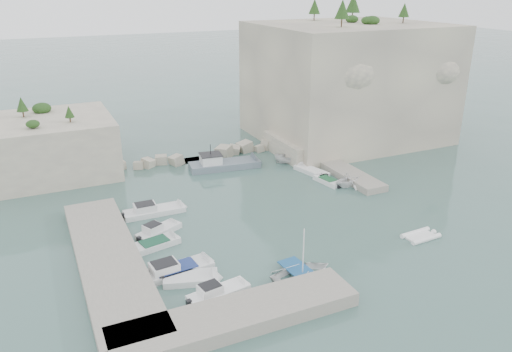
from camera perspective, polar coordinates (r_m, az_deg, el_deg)
name	(u,v)px	position (r m, az deg, el deg)	size (l,w,h in m)	color
ground	(281,224)	(50.29, 2.88, -5.45)	(400.00, 400.00, 0.00)	#446660
cliff_east	(347,82)	(77.89, 10.35, 10.54)	(26.00, 22.00, 17.00)	beige
cliff_terrace	(304,145)	(70.30, 5.54, 3.52)	(8.00, 10.00, 2.50)	beige
outcrop_west	(46,146)	(67.43, -22.83, 3.14)	(16.00, 14.00, 7.00)	beige
quay_west	(109,261)	(44.71, -16.46, -9.26)	(5.00, 24.00, 1.10)	#9E9689
quay_south	(237,316)	(36.71, -2.15, -15.68)	(18.00, 4.00, 1.10)	#9E9689
ledge_east	(339,168)	(64.46, 9.45, 0.85)	(3.00, 16.00, 0.80)	#9E9689
breakwater	(200,154)	(68.44, -6.39, 2.51)	(28.00, 3.00, 1.40)	beige
motorboat_a	(155,214)	(53.38, -11.52, -4.22)	(6.90, 2.05, 1.40)	silver
motorboat_b	(159,234)	(49.22, -11.02, -6.48)	(5.02, 1.64, 1.40)	silver
motorboat_c	(155,247)	(47.02, -11.50, -7.92)	(5.00, 1.82, 0.70)	silver
motorboat_d	(176,273)	(42.81, -9.16, -10.91)	(6.94, 2.07, 1.40)	silver
motorboat_e	(191,281)	(41.62, -7.45, -11.83)	(4.82, 1.97, 0.70)	silver
motorboat_f	(219,296)	(39.69, -4.26, -13.53)	(5.42, 1.61, 1.40)	white
rowboat	(302,278)	(41.86, 5.32, -11.51)	(3.85, 5.40, 1.12)	white
inflatable_dinghy	(420,238)	(50.12, 18.27, -6.69)	(3.77, 1.83, 0.44)	white
tender_east_a	(347,186)	(60.10, 10.39, -1.16)	(3.11, 3.61, 1.90)	white
tender_east_b	(327,183)	(60.66, 8.15, -0.80)	(4.15, 1.41, 0.70)	white
tender_east_c	(311,173)	(63.56, 6.35, 0.34)	(5.35, 1.73, 0.70)	white
tender_east_d	(290,163)	(66.69, 3.86, 1.45)	(1.53, 4.06, 1.57)	silver
work_boat	(225,168)	(65.05, -3.59, 0.93)	(9.97, 2.95, 2.20)	slate
rowboat_mast	(303,249)	(40.49, 5.45, -8.35)	(0.10, 0.10, 4.20)	white
vegetation	(315,17)	(75.08, 6.80, 17.60)	(53.48, 13.88, 13.40)	#1E4219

